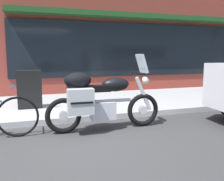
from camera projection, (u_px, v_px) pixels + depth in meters
name	position (u px, v px, depth m)	size (l,w,h in m)	color
ground_plane	(76.00, 145.00, 3.89)	(80.00, 80.00, 0.00)	#3A3A3A
touring_motorcycle	(99.00, 98.00, 4.51)	(2.17, 0.65, 1.40)	black
sandwich_board_sign	(30.00, 89.00, 5.82)	(0.55, 0.41, 0.91)	black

